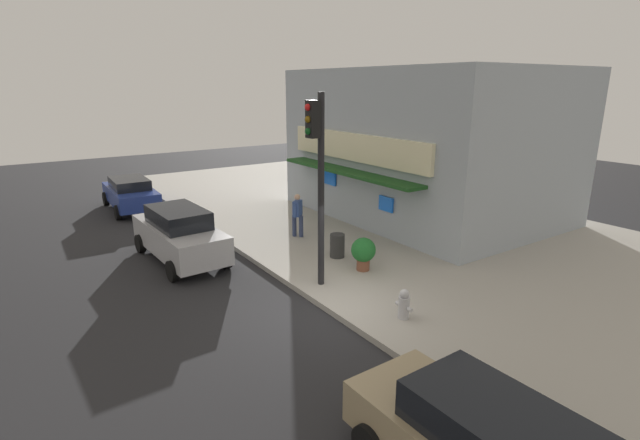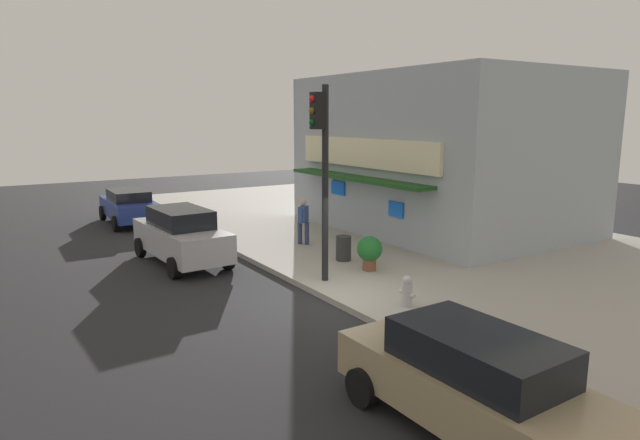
# 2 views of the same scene
# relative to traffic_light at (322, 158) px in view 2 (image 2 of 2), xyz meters

# --- Properties ---
(ground_plane) EXTENTS (63.59, 63.59, 0.00)m
(ground_plane) POSITION_rel_traffic_light_xyz_m (1.38, -0.60, -3.55)
(ground_plane) COLOR #232326
(sidewalk) EXTENTS (42.39, 13.67, 0.17)m
(sidewalk) POSITION_rel_traffic_light_xyz_m (1.38, 6.23, -3.46)
(sidewalk) COLOR #A39E93
(sidewalk) RESTS_ON ground_plane
(corner_building) EXTENTS (10.54, 8.48, 6.08)m
(corner_building) POSITION_rel_traffic_light_xyz_m (-3.96, 8.20, -0.34)
(corner_building) COLOR #9EA8B2
(corner_building) RESTS_ON sidewalk
(traffic_light) EXTENTS (0.32, 0.58, 5.29)m
(traffic_light) POSITION_rel_traffic_light_xyz_m (0.00, 0.00, 0.00)
(traffic_light) COLOR black
(traffic_light) RESTS_ON sidewalk
(fire_hydrant) EXTENTS (0.52, 0.28, 0.75)m
(fire_hydrant) POSITION_rel_traffic_light_xyz_m (2.82, 0.61, -3.02)
(fire_hydrant) COLOR #B2B2B7
(fire_hydrant) RESTS_ON sidewalk
(trash_can) EXTENTS (0.48, 0.48, 0.78)m
(trash_can) POSITION_rel_traffic_light_xyz_m (-1.50, 1.77, -2.99)
(trash_can) COLOR #2D2D2D
(trash_can) RESTS_ON sidewalk
(pedestrian) EXTENTS (0.47, 0.53, 1.62)m
(pedestrian) POSITION_rel_traffic_light_xyz_m (-4.08, 1.83, -2.49)
(pedestrian) COLOR navy
(pedestrian) RESTS_ON sidewalk
(potted_plant_by_doorway) EXTENTS (0.75, 0.75, 1.03)m
(potted_plant_by_doorway) POSITION_rel_traffic_light_xyz_m (-0.13, 1.75, -2.78)
(potted_plant_by_doorway) COLOR brown
(potted_plant_by_doorway) RESTS_ON sidewalk
(parked_car_tan) EXTENTS (4.60, 1.95, 1.61)m
(parked_car_tan) POSITION_rel_traffic_light_xyz_m (7.31, -2.03, -2.72)
(parked_car_tan) COLOR #9E8966
(parked_car_tan) RESTS_ON ground_plane
(parked_car_silver) EXTENTS (4.55, 2.10, 1.77)m
(parked_car_silver) POSITION_rel_traffic_light_xyz_m (-4.54, -2.43, -2.65)
(parked_car_silver) COLOR #B7B7BC
(parked_car_silver) RESTS_ON ground_plane
(parked_car_blue) EXTENTS (4.34, 2.07, 1.48)m
(parked_car_blue) POSITION_rel_traffic_light_xyz_m (-12.32, -2.19, -2.77)
(parked_car_blue) COLOR navy
(parked_car_blue) RESTS_ON ground_plane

